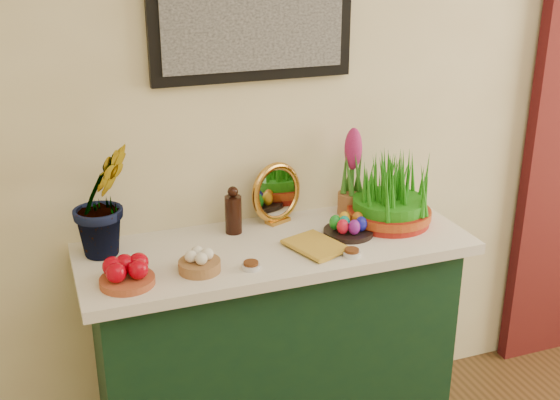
% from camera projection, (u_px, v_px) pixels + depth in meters
% --- Properties ---
extents(sideboard, '(1.30, 0.45, 0.85)m').
position_uv_depth(sideboard, '(275.00, 353.00, 2.68)').
color(sideboard, '#123219').
rests_on(sideboard, ground).
extents(tablecloth, '(1.40, 0.55, 0.04)m').
position_uv_depth(tablecloth, '(275.00, 247.00, 2.52)').
color(tablecloth, silver).
rests_on(tablecloth, sideboard).
extents(hyacinth_green, '(0.32, 0.30, 0.52)m').
position_uv_depth(hyacinth_green, '(101.00, 183.00, 2.34)').
color(hyacinth_green, '#347A23').
rests_on(hyacinth_green, tablecloth).
extents(apple_bowl, '(0.18, 0.18, 0.09)m').
position_uv_depth(apple_bowl, '(127.00, 274.00, 2.20)').
color(apple_bowl, '#A34828').
rests_on(apple_bowl, tablecloth).
extents(garlic_basket, '(0.16, 0.16, 0.08)m').
position_uv_depth(garlic_basket, '(199.00, 262.00, 2.29)').
color(garlic_basket, '#996A3D').
rests_on(garlic_basket, tablecloth).
extents(vinegar_cruet, '(0.06, 0.06, 0.18)m').
position_uv_depth(vinegar_cruet, '(233.00, 212.00, 2.56)').
color(vinegar_cruet, black).
rests_on(vinegar_cruet, tablecloth).
extents(mirror, '(0.24, 0.13, 0.23)m').
position_uv_depth(mirror, '(277.00, 194.00, 2.65)').
color(mirror, gold).
rests_on(mirror, tablecloth).
extents(book, '(0.20, 0.24, 0.03)m').
position_uv_depth(book, '(299.00, 251.00, 2.41)').
color(book, gold).
rests_on(book, tablecloth).
extents(spice_dish_left, '(0.06, 0.06, 0.03)m').
position_uv_depth(spice_dish_left, '(251.00, 266.00, 2.31)').
color(spice_dish_left, silver).
rests_on(spice_dish_left, tablecloth).
extents(spice_dish_right, '(0.06, 0.06, 0.03)m').
position_uv_depth(spice_dish_right, '(352.00, 253.00, 2.40)').
color(spice_dish_right, silver).
rests_on(spice_dish_right, tablecloth).
extents(egg_plate, '(0.19, 0.19, 0.08)m').
position_uv_depth(egg_plate, '(348.00, 227.00, 2.56)').
color(egg_plate, black).
rests_on(egg_plate, tablecloth).
extents(hyacinth_pink, '(0.11, 0.11, 0.35)m').
position_uv_depth(hyacinth_pink, '(352.00, 176.00, 2.71)').
color(hyacinth_pink, '#9C5F36').
rests_on(hyacinth_pink, tablecloth).
extents(wheatgrass_sabzeh, '(0.32, 0.32, 0.26)m').
position_uv_depth(wheatgrass_sabzeh, '(390.00, 194.00, 2.64)').
color(wheatgrass_sabzeh, maroon).
rests_on(wheatgrass_sabzeh, tablecloth).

